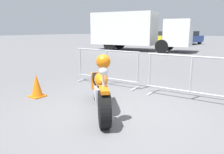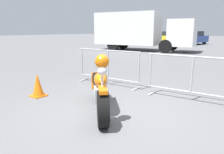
{
  "view_description": "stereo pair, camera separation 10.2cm",
  "coord_description": "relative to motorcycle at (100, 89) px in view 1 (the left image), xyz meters",
  "views": [
    {
      "loc": [
        2.34,
        -3.43,
        1.66
      ],
      "look_at": [
        -0.41,
        0.29,
        0.65
      ],
      "focal_mm": 35.0,
      "sensor_mm": 36.0,
      "label": 1
    },
    {
      "loc": [
        2.42,
        -3.37,
        1.66
      ],
      "look_at": [
        -0.41,
        0.29,
        0.65
      ],
      "focal_mm": 35.0,
      "sensor_mm": 36.0,
      "label": 2
    }
  ],
  "objects": [
    {
      "name": "traffic_cone",
      "position": [
        -1.9,
        -0.2,
        -0.19
      ],
      "size": [
        0.34,
        0.34,
        0.59
      ],
      "color": "orange",
      "rests_on": "ground"
    },
    {
      "name": "crowd_barrier_far",
      "position": [
        1.26,
        1.83,
        0.08
      ],
      "size": [
        2.2,
        0.56,
        1.07
      ],
      "rotation": [
        0.0,
        0.0,
        0.06
      ],
      "color": "#9EA0A5",
      "rests_on": "ground"
    },
    {
      "name": "motorcycle",
      "position": [
        0.0,
        0.0,
        0.0
      ],
      "size": [
        1.68,
        1.72,
        1.26
      ],
      "rotation": [
        0.0,
        0.0,
        -0.8
      ],
      "color": "black",
      "rests_on": "ground"
    },
    {
      "name": "ground_plane",
      "position": [
        0.41,
        0.11,
        -0.48
      ],
      "size": [
        120.0,
        120.0,
        0.0
      ],
      "primitive_type": "plane",
      "color": "#5B5B5E"
    },
    {
      "name": "parked_car_maroon",
      "position": [
        -11.0,
        21.6,
        0.21
      ],
      "size": [
        2.17,
        4.2,
        1.36
      ],
      "rotation": [
        0.0,
        0.0,
        1.43
      ],
      "color": "maroon",
      "rests_on": "ground"
    },
    {
      "name": "box_truck",
      "position": [
        -6.33,
        12.0,
        1.16
      ],
      "size": [
        7.97,
        3.55,
        2.98
      ],
      "rotation": [
        0.0,
        0.0,
        0.18
      ],
      "color": "silver",
      "rests_on": "ground"
    },
    {
      "name": "parked_car_blue",
      "position": [
        -5.16,
        21.82,
        0.27
      ],
      "size": [
        2.36,
        4.57,
        1.48
      ],
      "rotation": [
        0.0,
        0.0,
        1.43
      ],
      "color": "#284799",
      "rests_on": "ground"
    },
    {
      "name": "crowd_barrier_near",
      "position": [
        -1.26,
        1.83,
        0.08
      ],
      "size": [
        2.2,
        0.56,
        1.07
      ],
      "rotation": [
        0.0,
        0.0,
        0.06
      ],
      "color": "#9EA0A5",
      "rests_on": "ground"
    },
    {
      "name": "parked_car_yellow",
      "position": [
        -8.08,
        22.16,
        0.25
      ],
      "size": [
        2.3,
        4.45,
        1.44
      ],
      "rotation": [
        0.0,
        0.0,
        1.43
      ],
      "color": "yellow",
      "rests_on": "ground"
    }
  ]
}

